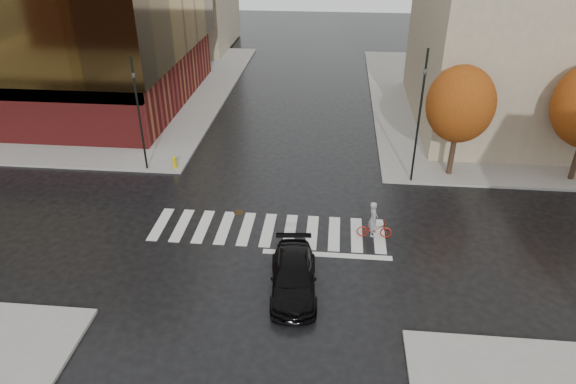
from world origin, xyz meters
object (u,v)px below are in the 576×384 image
(sedan, at_px, (294,276))
(cyclist, at_px, (374,225))
(fire_hydrant, at_px, (174,162))
(traffic_light_ne, at_px, (420,109))
(traffic_light_nw, at_px, (138,108))

(sedan, bearing_deg, cyclist, 45.47)
(fire_hydrant, bearing_deg, traffic_light_ne, -0.81)
(sedan, distance_m, cyclist, 5.53)
(cyclist, distance_m, traffic_light_nw, 14.99)
(cyclist, bearing_deg, fire_hydrant, 62.33)
(traffic_light_nw, height_order, fire_hydrant, traffic_light_nw)
(traffic_light_ne, xyz_separation_m, fire_hydrant, (-14.15, 0.20, -3.95))
(traffic_light_nw, xyz_separation_m, fire_hydrant, (1.69, 0.20, -3.42))
(cyclist, xyz_separation_m, traffic_light_nw, (-13.37, 5.90, 3.33))
(cyclist, relative_size, fire_hydrant, 2.52)
(traffic_light_nw, bearing_deg, cyclist, 73.52)
(sedan, bearing_deg, traffic_light_nw, 129.24)
(sedan, relative_size, traffic_light_nw, 0.68)
(fire_hydrant, bearing_deg, cyclist, -27.55)
(traffic_light_ne, bearing_deg, cyclist, 46.05)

